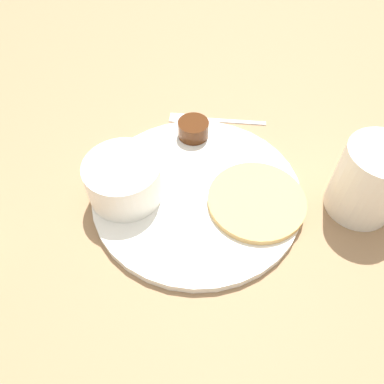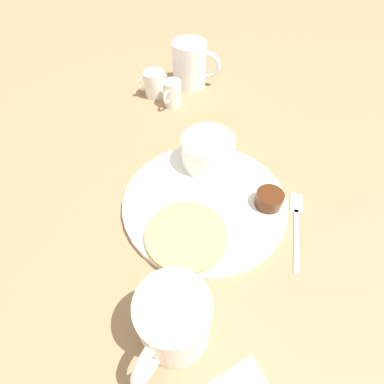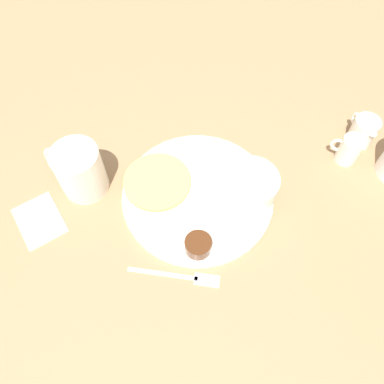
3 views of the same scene
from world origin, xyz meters
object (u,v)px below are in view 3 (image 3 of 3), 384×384
object	(u,v)px
creamer_pitcher_near	(349,149)
creamer_pitcher_far	(363,131)
plate	(198,196)
fork	(185,277)
coffee_mug	(79,170)
bowl	(250,186)

from	to	relation	value
creamer_pitcher_near	creamer_pitcher_far	xyz separation A→B (m)	(-0.01, 0.06, -0.00)
plate	fork	size ratio (longest dim) A/B	2.24
plate	coffee_mug	size ratio (longest dim) A/B	2.41
creamer_pitcher_near	creamer_pitcher_far	world-z (taller)	same
coffee_mug	creamer_pitcher_near	distance (m)	0.50
bowl	creamer_pitcher_far	distance (m)	0.27
coffee_mug	fork	bearing A→B (deg)	6.79
coffee_mug	creamer_pitcher_far	size ratio (longest dim) A/B	1.66
bowl	coffee_mug	world-z (taller)	coffee_mug
creamer_pitcher_near	fork	distance (m)	0.39
fork	coffee_mug	bearing A→B (deg)	-173.21
creamer_pitcher_far	fork	world-z (taller)	creamer_pitcher_far
plate	creamer_pitcher_near	size ratio (longest dim) A/B	4.61
coffee_mug	bowl	bearing A→B (deg)	45.15
coffee_mug	creamer_pitcher_far	bearing A→B (deg)	61.67
creamer_pitcher_far	fork	size ratio (longest dim) A/B	0.56
bowl	fork	distance (m)	0.19
plate	coffee_mug	distance (m)	0.22
bowl	coffee_mug	bearing A→B (deg)	-134.85
plate	bowl	world-z (taller)	bowl
fork	plate	bearing A→B (deg)	131.92
plate	fork	world-z (taller)	plate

